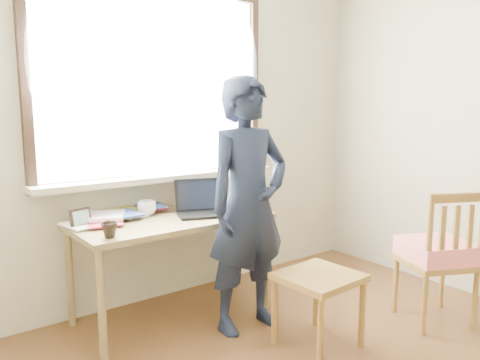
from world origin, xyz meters
TOP-DOWN VIEW (x-y plane):
  - room_shell at (-0.02, 0.20)m, footprint 3.52×4.02m
  - desk at (-0.29, 1.63)m, footprint 1.30×0.65m
  - laptop at (-0.07, 1.60)m, footprint 0.42×0.38m
  - mug_white at (-0.40, 1.78)m, footprint 0.15×0.15m
  - mug_dark at (-0.81, 1.41)m, footprint 0.10×0.10m
  - mouse at (0.21, 1.53)m, footprint 0.08×0.06m
  - desk_clutter at (-0.66, 1.82)m, footprint 0.66×0.52m
  - book_a at (-0.65, 1.82)m, footprint 0.35×0.37m
  - book_b at (0.17, 1.89)m, footprint 0.30×0.31m
  - picture_frame at (-0.87, 1.73)m, footprint 0.14×0.05m
  - work_chair at (0.20, 0.74)m, footprint 0.46×0.44m
  - side_chair at (1.06, 0.49)m, footprint 0.55×0.55m
  - person at (0.03, 1.20)m, footprint 0.60×0.40m

SIDE VIEW (x-z plane):
  - work_chair at x=0.20m, z-range 0.16..0.61m
  - side_chair at x=1.06m, z-range 0.02..0.93m
  - desk at x=-0.29m, z-range 0.28..0.98m
  - book_b at x=0.17m, z-range 0.70..0.72m
  - book_a at x=-0.65m, z-range 0.70..0.73m
  - mouse at x=0.21m, z-range 0.70..0.73m
  - desk_clutter at x=-0.66m, z-range 0.70..0.75m
  - mug_dark at x=-0.81m, z-range 0.70..0.79m
  - mug_white at x=-0.40m, z-range 0.70..0.80m
  - picture_frame at x=-0.87m, z-range 0.70..0.81m
  - laptop at x=-0.07m, z-range 0.64..0.87m
  - person at x=0.03m, z-range 0.00..1.63m
  - room_shell at x=-0.02m, z-range 0.33..2.94m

